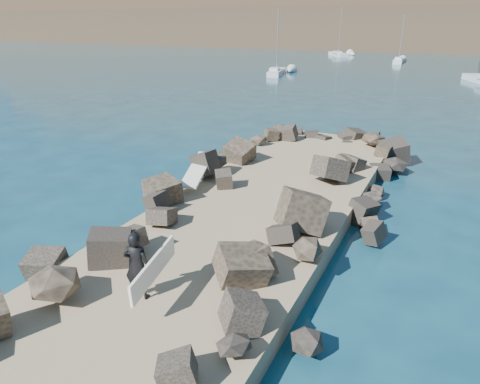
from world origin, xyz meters
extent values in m
plane|color=#0F384C|center=(0.00, 0.00, 0.00)|extent=(800.00, 800.00, 0.00)
cube|color=#8C7759|center=(0.00, -2.00, 0.30)|extent=(6.00, 26.00, 0.60)
cube|color=black|center=(-2.90, -1.50, 0.50)|extent=(2.60, 22.00, 1.00)
cube|color=black|center=(2.90, -1.50, 0.50)|extent=(2.60, 22.00, 1.00)
cube|color=silver|center=(-2.86, 1.14, 1.04)|extent=(1.29, 2.68, 0.09)
imported|color=black|center=(-0.19, -5.68, 1.41)|extent=(0.67, 0.53, 1.62)
cube|color=white|center=(0.26, -5.68, 1.45)|extent=(0.41, 1.99, 0.63)
cube|color=silver|center=(-16.54, 76.25, 0.25)|extent=(5.51, 7.38, 0.80)
cylinder|color=gray|center=(-16.54, 76.25, 4.81)|extent=(0.12, 0.12, 8.42)
cube|color=silver|center=(-16.54, 75.48, 0.75)|extent=(2.18, 2.47, 0.44)
cube|color=silver|center=(-3.77, 65.69, 0.25)|extent=(1.69, 6.29, 0.80)
cylinder|color=gray|center=(-3.77, 65.69, 4.03)|extent=(0.12, 0.12, 6.85)
cube|color=silver|center=(-3.77, 64.95, 0.75)|extent=(1.09, 1.79, 0.44)
cube|color=silver|center=(-15.49, 40.82, 0.25)|extent=(2.88, 6.75, 0.80)
cylinder|color=gray|center=(-15.49, 40.82, 4.22)|extent=(0.12, 0.12, 7.25)
cube|color=silver|center=(-15.49, 40.05, 0.75)|extent=(1.44, 2.03, 0.44)
camera|label=1|loc=(5.40, -11.90, 6.36)|focal=32.00mm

